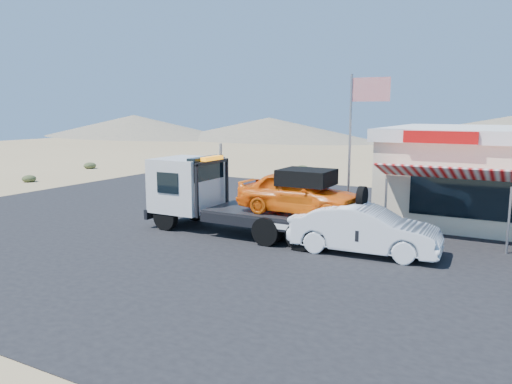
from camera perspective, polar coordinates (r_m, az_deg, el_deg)
ground at (r=18.70m, az=-8.04°, el=-5.14°), size 120.00×120.00×0.00m
asphalt_lot at (r=20.14m, az=1.70°, el=-3.97°), size 32.00×24.00×0.02m
tow_truck at (r=18.59m, az=-0.75°, el=-0.26°), size 8.59×2.55×2.87m
white_sedan at (r=16.65m, az=12.31°, el=-4.18°), size 4.92×2.00×1.59m
flagpole at (r=19.89m, az=11.35°, el=6.62°), size 1.55×0.10×6.00m
desert_scrub at (r=34.90m, az=-17.12°, el=1.78°), size 22.38×35.15×0.76m
distant_hills at (r=72.65m, az=12.38°, el=6.96°), size 126.00×48.00×4.20m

